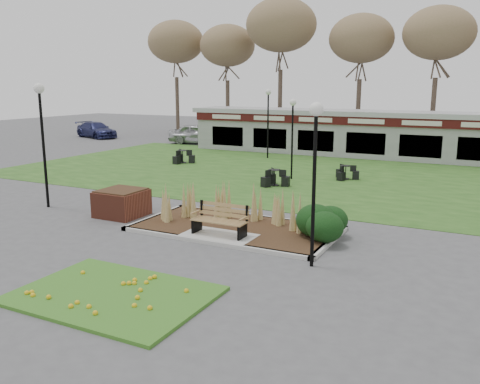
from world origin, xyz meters
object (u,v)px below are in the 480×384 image
at_px(lamp_post_mid_left, 41,118).
at_px(park_bench, 221,219).
at_px(lamp_post_far_left, 268,108).
at_px(bistro_set_a, 183,159).
at_px(car_silver, 198,134).
at_px(food_pavilion, 371,134).
at_px(lamp_post_mid_right, 293,121).
at_px(brick_planter, 122,203).
at_px(lamp_post_near_left, 315,149).
at_px(car_blue, 96,130).
at_px(car_black, 285,131).
at_px(bistro_set_c, 274,180).
at_px(bistro_set_d, 345,175).

bearing_deg(lamp_post_mid_left, park_bench, -3.84).
relative_size(lamp_post_far_left, bistro_set_a, 3.04).
relative_size(park_bench, lamp_post_far_left, 0.40).
relative_size(lamp_post_mid_left, car_silver, 1.02).
xyz_separation_m(food_pavilion, lamp_post_mid_left, (-7.77, -19.19, 1.88)).
xyz_separation_m(lamp_post_far_left, car_silver, (-7.96, 4.65, -2.34)).
relative_size(food_pavilion, lamp_post_mid_left, 5.35).
bearing_deg(lamp_post_mid_right, brick_planter, -106.75).
bearing_deg(car_silver, bistro_set_a, -167.06).
bearing_deg(brick_planter, lamp_post_far_left, 94.41).
bearing_deg(lamp_post_near_left, car_silver, 127.60).
bearing_deg(lamp_post_mid_left, car_blue, 128.45).
relative_size(park_bench, car_silver, 0.38).
bearing_deg(car_blue, lamp_post_near_left, -110.03).
xyz_separation_m(lamp_post_far_left, car_black, (-3.15, 10.65, -2.37)).
bearing_deg(lamp_post_mid_left, lamp_post_far_left, 82.02).
bearing_deg(park_bench, bistro_set_c, 101.96).
relative_size(food_pavilion, car_blue, 5.35).
height_order(park_bench, lamp_post_near_left, lamp_post_near_left).
distance_m(brick_planter, bistro_set_c, 7.87).
height_order(food_pavilion, bistro_set_d, food_pavilion).
bearing_deg(lamp_post_near_left, lamp_post_mid_right, 113.71).
distance_m(bistro_set_c, car_black, 19.89).
xyz_separation_m(lamp_post_far_left, car_blue, (-18.25, 4.65, -2.44)).
height_order(brick_planter, lamp_post_mid_right, lamp_post_mid_right).
xyz_separation_m(food_pavilion, car_black, (-8.73, 7.04, -0.74)).
height_order(lamp_post_far_left, bistro_set_d, lamp_post_far_left).
bearing_deg(car_black, car_blue, 99.14).
xyz_separation_m(food_pavilion, bistro_set_a, (-9.20, -7.76, -1.21)).
bearing_deg(car_silver, bistro_set_c, -150.19).
bearing_deg(food_pavilion, bistro_set_c, -98.48).
bearing_deg(bistro_set_a, car_black, 88.19).
xyz_separation_m(car_black, car_blue, (-15.10, -6.00, -0.07)).
bearing_deg(car_black, bistro_set_a, 165.66).
height_order(park_bench, bistro_set_c, park_bench).
xyz_separation_m(lamp_post_mid_left, bistro_set_a, (-1.43, 11.43, -3.08)).
relative_size(lamp_post_mid_right, car_silver, 0.86).
bearing_deg(food_pavilion, park_bench, -90.00).
height_order(brick_planter, lamp_post_near_left, lamp_post_near_left).
bearing_deg(bistro_set_d, bistro_set_c, -129.19).
bearing_deg(lamp_post_mid_left, food_pavilion, 67.96).
distance_m(lamp_post_near_left, bistro_set_a, 18.21).
bearing_deg(lamp_post_mid_right, bistro_set_d, 26.36).
bearing_deg(brick_planter, bistro_set_a, 113.19).
bearing_deg(lamp_post_near_left, car_black, 113.31).
bearing_deg(car_silver, bistro_set_d, -137.17).
distance_m(food_pavilion, bistro_set_c, 11.76).
bearing_deg(lamp_post_mid_right, lamp_post_near_left, -66.29).
distance_m(bistro_set_a, car_black, 14.81).
relative_size(brick_planter, car_silver, 0.33).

